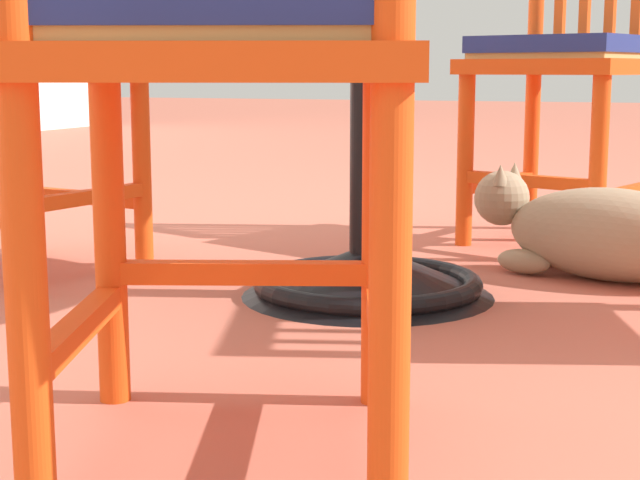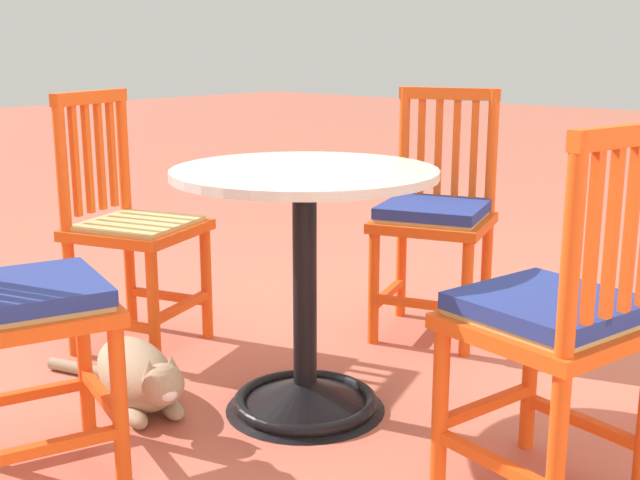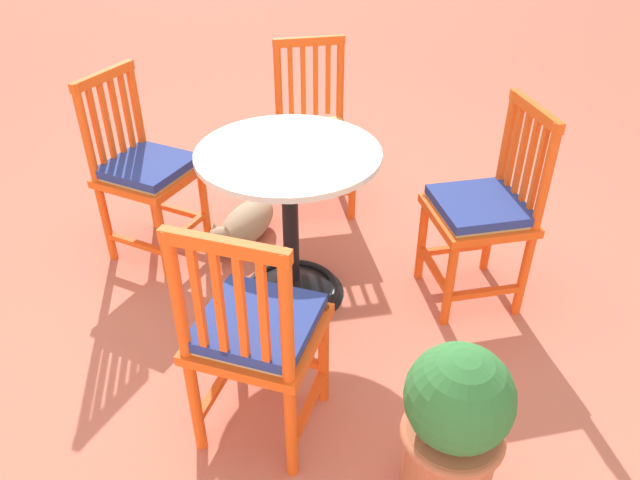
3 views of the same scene
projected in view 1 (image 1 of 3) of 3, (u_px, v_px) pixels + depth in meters
ground_plane at (361, 294)px, 1.92m from camera, size 24.00×24.00×0.00m
cafe_table at (369, 146)px, 1.86m from camera, size 0.76×0.76×0.73m
orange_chair_near_fence at (569, 61)px, 2.43m from camera, size 0.51×0.51×0.91m
orange_chair_facing_out at (14, 59)px, 2.08m from camera, size 0.47×0.47×0.91m
orange_chair_tucked_in at (222, 49)px, 1.04m from camera, size 0.51×0.51×0.91m
tabby_cat at (594, 233)px, 2.06m from camera, size 0.33×0.74×0.23m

